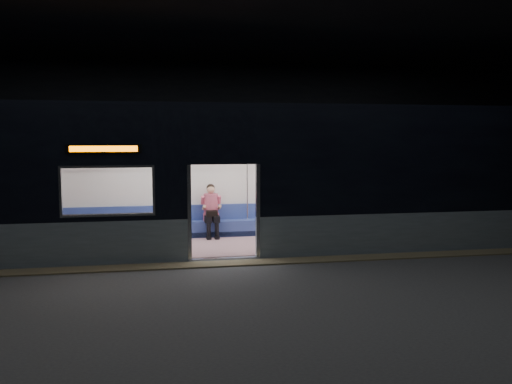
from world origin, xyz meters
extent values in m
cube|color=#47494C|center=(0.00, 0.00, -0.01)|extent=(24.00, 14.00, 0.01)
cube|color=black|center=(0.00, 0.00, 4.98)|extent=(24.00, 14.00, 0.04)
cube|color=black|center=(0.00, 6.98, 2.50)|extent=(24.00, 0.04, 5.00)
cube|color=black|center=(0.00, -6.98, 2.50)|extent=(24.00, 0.04, 5.00)
cube|color=#8C7F59|center=(0.00, 0.55, 0.01)|extent=(22.80, 0.50, 0.03)
cube|color=#92A1AE|center=(4.85, 1.06, 0.45)|extent=(8.30, 0.12, 0.90)
cube|color=black|center=(4.85, 1.06, 2.05)|extent=(8.30, 0.12, 2.30)
cube|color=black|center=(0.00, 1.06, 2.62)|extent=(1.40, 0.12, 1.15)
cube|color=#B7BABC|center=(-0.74, 1.06, 1.02)|extent=(0.08, 0.14, 2.05)
cube|color=#B7BABC|center=(0.74, 1.06, 1.02)|extent=(0.08, 0.14, 2.05)
cube|color=black|center=(-2.45, 0.98, 2.39)|extent=(1.50, 0.04, 0.18)
cube|color=#FF7000|center=(-2.45, 0.97, 2.39)|extent=(1.34, 0.03, 0.12)
cube|color=silver|center=(0.00, 3.94, 1.60)|extent=(18.00, 0.12, 3.20)
cube|color=black|center=(0.00, 2.50, 3.28)|extent=(18.00, 3.00, 0.15)
cube|color=gray|center=(0.00, 2.50, 0.02)|extent=(17.76, 2.76, 0.04)
cube|color=silver|center=(0.00, 2.50, 2.35)|extent=(17.76, 2.76, 0.10)
cube|color=#2F4389|center=(0.00, 3.62, 0.24)|extent=(11.00, 0.48, 0.41)
cube|color=#2F4389|center=(0.00, 3.81, 0.65)|extent=(11.00, 0.10, 0.40)
cube|color=#7F5D5F|center=(-3.30, 1.41, 0.24)|extent=(4.40, 0.48, 0.41)
cube|color=#7F5D5F|center=(3.30, 1.41, 0.24)|extent=(4.40, 0.48, 0.41)
cylinder|color=silver|center=(-0.95, 1.37, 1.17)|extent=(0.04, 0.04, 2.26)
cylinder|color=silver|center=(-0.95, 3.63, 1.17)|extent=(0.04, 0.04, 2.26)
cylinder|color=silver|center=(0.95, 1.37, 1.17)|extent=(0.04, 0.04, 2.26)
cylinder|color=silver|center=(0.95, 3.63, 1.17)|extent=(0.04, 0.04, 2.26)
cylinder|color=silver|center=(0.00, 3.58, 1.95)|extent=(11.00, 0.03, 0.03)
cube|color=black|center=(-0.12, 3.40, 0.53)|extent=(0.17, 0.47, 0.16)
cube|color=black|center=(0.08, 3.40, 0.53)|extent=(0.17, 0.47, 0.16)
cylinder|color=black|center=(-0.12, 3.18, 0.26)|extent=(0.11, 0.11, 0.43)
cylinder|color=black|center=(0.08, 3.18, 0.26)|extent=(0.11, 0.11, 0.43)
cube|color=#C4566D|center=(-0.02, 3.59, 0.55)|extent=(0.40, 0.22, 0.20)
cylinder|color=#C4566D|center=(-0.02, 3.62, 0.90)|extent=(0.43, 0.43, 0.52)
sphere|color=tan|center=(-0.02, 3.60, 1.26)|extent=(0.21, 0.21, 0.21)
sphere|color=black|center=(-0.02, 3.64, 1.30)|extent=(0.22, 0.22, 0.22)
cube|color=black|center=(-0.03, 3.32, 0.68)|extent=(0.31, 0.28, 0.14)
cube|color=white|center=(5.00, 3.85, 1.50)|extent=(1.07, 0.03, 0.69)
camera|label=1|loc=(-1.44, -10.38, 2.62)|focal=38.00mm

